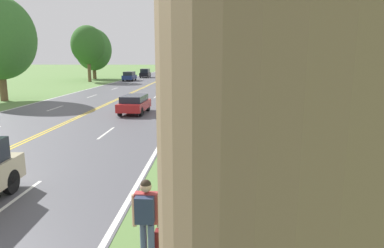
{
  "coord_description": "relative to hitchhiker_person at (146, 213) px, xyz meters",
  "views": [
    {
      "loc": [
        9.11,
        -1.65,
        4.1
      ],
      "look_at": [
        8.37,
        13.34,
        1.18
      ],
      "focal_mm": 32.0,
      "sensor_mm": 36.0,
      "label": 1
    }
  ],
  "objects": [
    {
      "name": "fire_hydrant",
      "position": [
        0.24,
        9.09,
        -0.71
      ],
      "size": [
        0.42,
        0.26,
        0.7
      ],
      "color": "gold",
      "rests_on": "ground"
    },
    {
      "name": "suitcase",
      "position": [
        0.34,
        0.18,
        -0.77
      ],
      "size": [
        0.41,
        0.2,
        0.66
      ],
      "rotation": [
        0.0,
        0.0,
        1.55
      ],
      "color": "maroon",
      "rests_on": "ground"
    },
    {
      "name": "car_red_hatchback_mid_near",
      "position": [
        -4.29,
        18.64,
        -0.32
      ],
      "size": [
        1.87,
        3.95,
        1.36
      ],
      "rotation": [
        0.0,
        0.0,
        -1.61
      ],
      "color": "black",
      "rests_on": "ground"
    },
    {
      "name": "car_dark_blue_suv_receding",
      "position": [
        -12.99,
        54.62,
        -0.2
      ],
      "size": [
        1.83,
        4.19,
        1.63
      ],
      "rotation": [
        0.0,
        0.0,
        1.57
      ],
      "color": "black",
      "rests_on": "ground"
    },
    {
      "name": "car_maroon_sedan_horizon",
      "position": [
        -3.42,
        74.14,
        -0.27
      ],
      "size": [
        1.89,
        4.27,
        1.58
      ],
      "rotation": [
        0.0,
        0.0,
        -1.61
      ],
      "color": "black",
      "rests_on": "ground"
    },
    {
      "name": "hitchhiker_person",
      "position": [
        0.0,
        0.0,
        0.0
      ],
      "size": [
        0.59,
        0.43,
        1.75
      ],
      "rotation": [
        0.0,
        0.0,
        1.55
      ],
      "color": "#475175",
      "rests_on": "ground"
    },
    {
      "name": "utility_pole_far",
      "position": [
        0.86,
        40.02,
        2.61
      ],
      "size": [
        1.8,
        0.24,
        7.07
      ],
      "color": "brown",
      "rests_on": "ground"
    },
    {
      "name": "utility_pole_midground",
      "position": [
        1.29,
        17.03,
        3.8
      ],
      "size": [
        1.8,
        0.24,
        9.43
      ],
      "color": "brown",
      "rests_on": "ground"
    },
    {
      "name": "car_black_van_distant",
      "position": [
        -12.06,
        64.98,
        -0.13
      ],
      "size": [
        1.87,
        4.12,
        1.82
      ],
      "rotation": [
        0.0,
        0.0,
        1.59
      ],
      "color": "black",
      "rests_on": "ground"
    },
    {
      "name": "tree_mid_treeline",
      "position": [
        -19.27,
        51.96,
        5.11
      ],
      "size": [
        5.62,
        5.62,
        9.43
      ],
      "color": "brown",
      "rests_on": "ground"
    },
    {
      "name": "car_silver_hatchback_mid_far",
      "position": [
        -4.17,
        40.6,
        -0.2
      ],
      "size": [
        1.9,
        3.92,
        1.63
      ],
      "rotation": [
        0.0,
        0.0,
        -1.58
      ],
      "color": "black",
      "rests_on": "ground"
    },
    {
      "name": "traffic_sign",
      "position": [
        -0.27,
        17.95,
        0.65
      ],
      "size": [
        0.6,
        0.1,
        2.3
      ],
      "color": "gray",
      "rests_on": "ground"
    },
    {
      "name": "tree_left_verge",
      "position": [
        -21.11,
        60.06,
        4.55
      ],
      "size": [
        6.95,
        6.95,
        9.63
      ],
      "color": "brown",
      "rests_on": "ground"
    }
  ]
}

